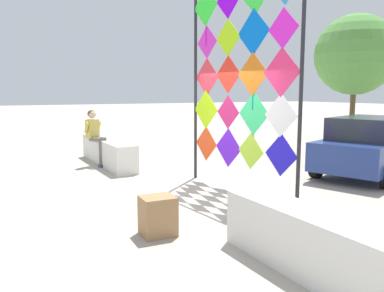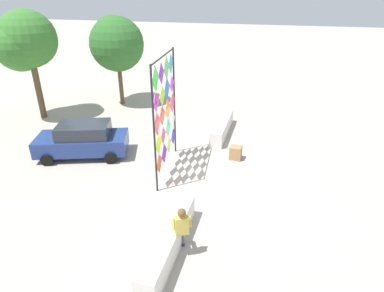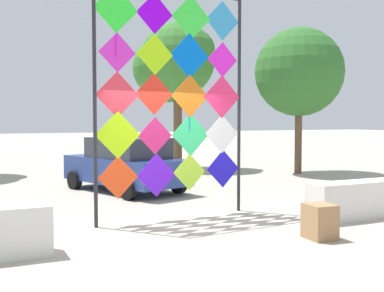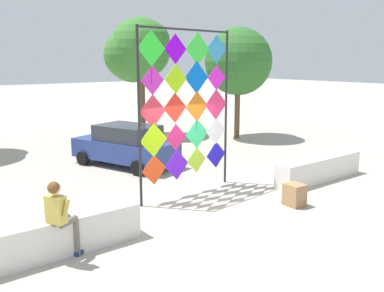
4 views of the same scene
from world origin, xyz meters
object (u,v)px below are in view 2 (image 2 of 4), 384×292
Objects in this scene: seated_vendor at (181,226)px; parked_car at (83,140)px; kite_display_rack at (165,109)px; cardboard_box_large at (236,153)px; tree_palm_like at (24,42)px; tree_far_right at (116,42)px.

seated_vendor is 0.39× the size of parked_car.
kite_display_rack is 1.10× the size of parked_car.
tree_palm_like is at bearing 79.25° from cardboard_box_large.
tree_palm_like is (2.17, 11.41, 3.82)m from cardboard_box_large.
tree_palm_like is at bearing 54.95° from parked_car.
tree_far_right is at bearing -43.23° from tree_palm_like.
kite_display_rack reaches higher than parked_car.
tree_far_right is (11.58, 7.40, 2.81)m from seated_vendor.
seated_vendor is 2.74× the size of cardboard_box_large.
cardboard_box_large is (1.56, -2.54, -2.25)m from kite_display_rack.
cardboard_box_large is 0.10× the size of tree_palm_like.
tree_palm_like is (3.73, 8.88, 1.57)m from kite_display_rack.
parked_car is 0.72× the size of tree_palm_like.
parked_car is 7.11× the size of cardboard_box_large.
seated_vendor is 0.28× the size of tree_palm_like.
kite_display_rack reaches higher than cardboard_box_large.
tree_far_right reaches higher than kite_display_rack.
parked_car is (0.22, 3.87, -1.80)m from kite_display_rack.
tree_far_right is 4.88m from tree_palm_like.
tree_far_right is at bearing 54.71° from cardboard_box_large.
cardboard_box_large is at bearing -6.53° from seated_vendor.
parked_car is 0.79× the size of tree_far_right.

